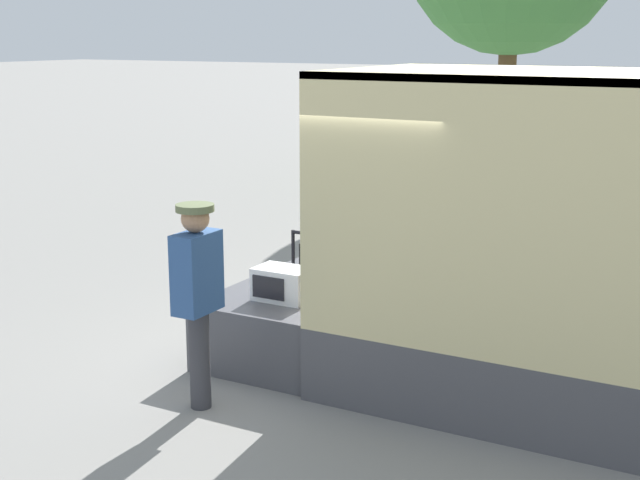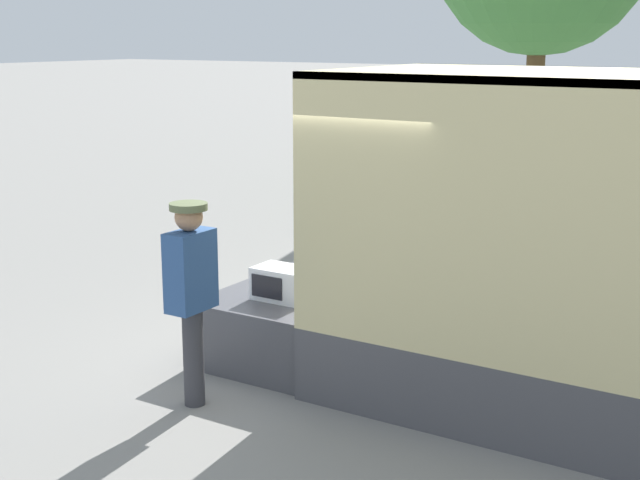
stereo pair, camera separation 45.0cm
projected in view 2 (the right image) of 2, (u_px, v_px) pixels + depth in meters
name	position (u px, v px, depth m)	size (l,w,h in m)	color
ground_plane	(360.00, 359.00, 8.82)	(160.00, 160.00, 0.00)	gray
tailgate_deck	(306.00, 317.00, 9.08)	(1.29, 2.22, 0.66)	#4C4C51
microwave	(283.00, 283.00, 8.51)	(0.54, 0.38, 0.31)	white
portable_generator	(337.00, 260.00, 9.25)	(0.69, 0.50, 0.51)	black
worker_person	(191.00, 282.00, 7.50)	(0.32, 0.44, 1.78)	#38383D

